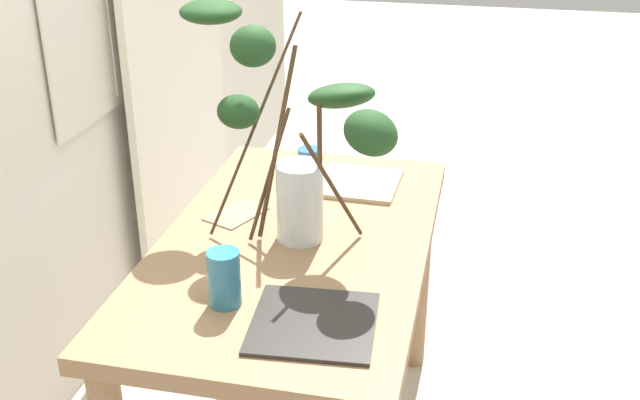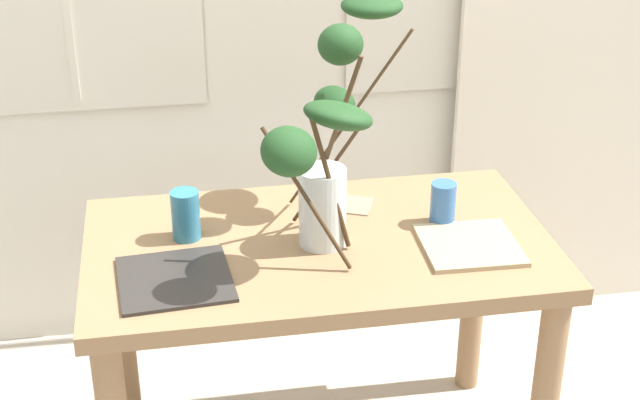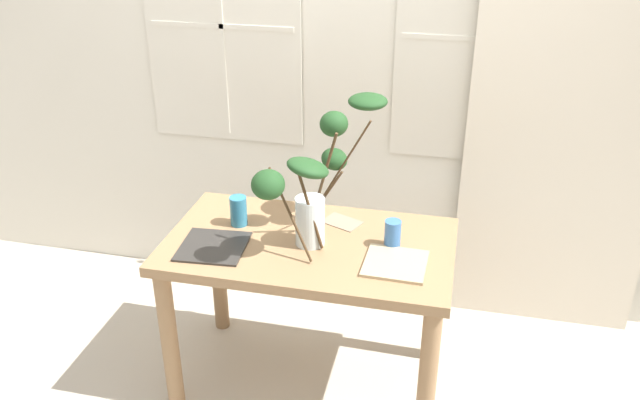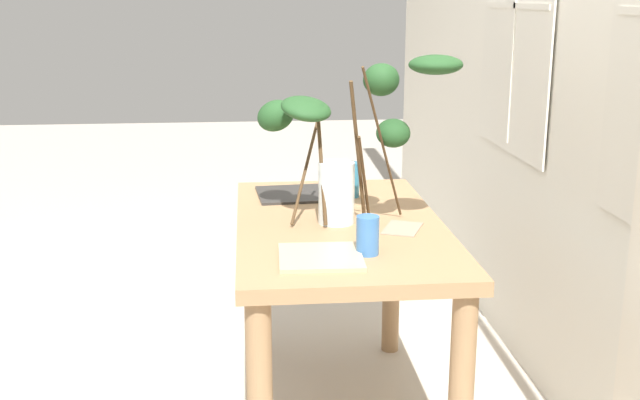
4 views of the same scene
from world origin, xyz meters
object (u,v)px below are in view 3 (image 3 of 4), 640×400
vase_with_branches (318,175)px  drinking_glass_blue_right (393,234)px  dining_table (309,267)px  plate_square_right (395,263)px  drinking_glass_blue_left (239,211)px  plate_square_left (213,246)px

vase_with_branches → drinking_glass_blue_right: 0.40m
dining_table → plate_square_right: (0.38, -0.10, 0.14)m
dining_table → plate_square_right: bearing=-15.1°
vase_with_branches → drinking_glass_blue_left: bearing=170.6°
drinking_glass_blue_left → drinking_glass_blue_right: drinking_glass_blue_left is taller
vase_with_branches → drinking_glass_blue_left: vase_with_branches is taller
drinking_glass_blue_left → dining_table: bearing=-12.9°
drinking_glass_blue_left → plate_square_right: drinking_glass_blue_left is taller
vase_with_branches → drinking_glass_blue_left: (-0.38, 0.06, -0.24)m
drinking_glass_blue_left → plate_square_right: 0.75m
dining_table → vase_with_branches: size_ratio=1.76×
dining_table → plate_square_left: plate_square_left is taller
plate_square_right → drinking_glass_blue_left: bearing=165.9°
dining_table → vase_with_branches: bearing=25.5°
dining_table → plate_square_left: (-0.38, -0.14, 0.14)m
vase_with_branches → plate_square_left: size_ratio=2.56×
plate_square_left → plate_square_right: 0.77m
drinking_glass_blue_left → plate_square_left: (-0.04, -0.22, -0.06)m
drinking_glass_blue_right → plate_square_left: size_ratio=0.44×
drinking_glass_blue_left → plate_square_left: drinking_glass_blue_left is taller
drinking_glass_blue_left → plate_square_left: 0.23m
plate_square_left → plate_square_right: bearing=2.7°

